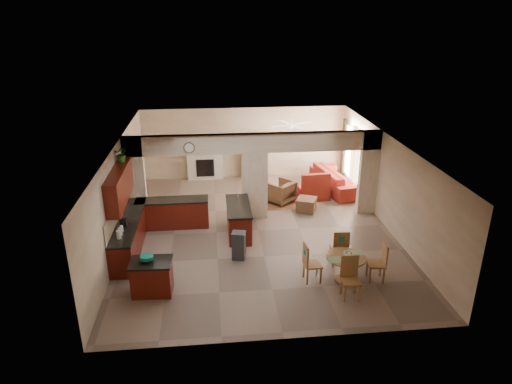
{
  "coord_description": "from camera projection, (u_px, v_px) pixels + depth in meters",
  "views": [
    {
      "loc": [
        -1.35,
        -12.49,
        6.28
      ],
      "look_at": [
        -0.03,
        0.3,
        1.16
      ],
      "focal_mm": 32.0,
      "sensor_mm": 36.0,
      "label": 1
    }
  ],
  "objects": [
    {
      "name": "peninsula",
      "position": [
        239.0,
        219.0,
        13.67
      ],
      "size": [
        0.7,
        1.85,
        0.91
      ],
      "color": "#481108",
      "rests_on": "floor"
    },
    {
      "name": "wall_front",
      "position": [
        286.0,
        280.0,
        8.86
      ],
      "size": [
        8.0,
        0.0,
        8.0
      ],
      "primitive_type": "plane",
      "rotation": [
        -1.57,
        0.0,
        0.0
      ],
      "color": "beige",
      "rests_on": "floor"
    },
    {
      "name": "ottoman",
      "position": [
        306.0,
        205.0,
        15.31
      ],
      "size": [
        0.8,
        0.8,
        0.44
      ],
      "primitive_type": "cube",
      "rotation": [
        0.0,
        0.0,
        -0.4
      ],
      "color": "maroon",
      "rests_on": "floor"
    },
    {
      "name": "kitchen_counter",
      "position": [
        148.0,
        225.0,
        13.28
      ],
      "size": [
        2.52,
        3.29,
        1.48
      ],
      "color": "#481108",
      "rests_on": "floor"
    },
    {
      "name": "dining_table",
      "position": [
        345.0,
        264.0,
        11.25
      ],
      "size": [
        0.99,
        0.99,
        0.68
      ],
      "color": "brown",
      "rests_on": "floor"
    },
    {
      "name": "trash_can",
      "position": [
        239.0,
        247.0,
        12.29
      ],
      "size": [
        0.4,
        0.36,
        0.73
      ],
      "primitive_type": "cube",
      "rotation": [
        0.0,
        0.0,
        -0.23
      ],
      "color": "#2E2E31",
      "rests_on": "floor"
    },
    {
      "name": "partition_header",
      "position": [
        255.0,
        143.0,
        14.0
      ],
      "size": [
        8.0,
        0.25,
        0.6
      ],
      "primitive_type": "cube",
      "color": "beige",
      "rests_on": "partition_center_pier"
    },
    {
      "name": "fireplace",
      "position": [
        205.0,
        164.0,
        18.08
      ],
      "size": [
        1.6,
        0.35,
        1.2
      ],
      "color": "beige",
      "rests_on": "floor"
    },
    {
      "name": "kitchen_island",
      "position": [
        152.0,
        277.0,
        10.78
      ],
      "size": [
        1.0,
        0.73,
        0.84
      ],
      "rotation": [
        0.0,
        0.0,
        -0.04
      ],
      "color": "#481108",
      "rests_on": "floor"
    },
    {
      "name": "window_a",
      "position": [
        363.0,
        166.0,
        16.06
      ],
      "size": [
        0.02,
        0.9,
        1.9
      ],
      "primitive_type": "cube",
      "color": "white",
      "rests_on": "wall_right"
    },
    {
      "name": "partition_left_pier",
      "position": [
        136.0,
        181.0,
        14.05
      ],
      "size": [
        0.6,
        0.25,
        2.8
      ],
      "primitive_type": "cube",
      "color": "beige",
      "rests_on": "floor"
    },
    {
      "name": "drape_a_right",
      "position": [
        357.0,
        161.0,
        16.61
      ],
      "size": [
        0.1,
        0.28,
        2.3
      ],
      "primitive_type": "cube",
      "color": "#3E1D19",
      "rests_on": "wall_right"
    },
    {
      "name": "partition_center_pier",
      "position": [
        255.0,
        186.0,
        14.51
      ],
      "size": [
        0.8,
        0.25,
        2.2
      ],
      "primitive_type": "cube",
      "color": "beige",
      "rests_on": "floor"
    },
    {
      "name": "upper_cabinets",
      "position": [
        120.0,
        186.0,
        12.18
      ],
      "size": [
        0.35,
        2.4,
        0.9
      ],
      "primitive_type": "cube",
      "color": "#481108",
      "rests_on": "wall_left"
    },
    {
      "name": "plant",
      "position": [
        121.0,
        154.0,
        12.61
      ],
      "size": [
        0.42,
        0.37,
        0.44
      ],
      "primitive_type": "imported",
      "rotation": [
        0.0,
        0.0,
        -0.07
      ],
      "color": "#1A5416",
      "rests_on": "upper_cabinets"
    },
    {
      "name": "chair_north",
      "position": [
        340.0,
        247.0,
        11.89
      ],
      "size": [
        0.44,
        0.44,
        1.02
      ],
      "rotation": [
        0.0,
        0.0,
        3.1
      ],
      "color": "brown",
      "rests_on": "floor"
    },
    {
      "name": "chair_west",
      "position": [
        309.0,
        261.0,
        11.2
      ],
      "size": [
        0.45,
        0.45,
        1.02
      ],
      "rotation": [
        0.0,
        0.0,
        1.64
      ],
      "color": "brown",
      "rests_on": "floor"
    },
    {
      "name": "partition_right_pier",
      "position": [
        368.0,
        173.0,
        14.76
      ],
      "size": [
        0.6,
        0.25,
        2.8
      ],
      "primitive_type": "cube",
      "color": "beige",
      "rests_on": "floor"
    },
    {
      "name": "glazed_door",
      "position": [
        355.0,
        162.0,
        16.9
      ],
      "size": [
        0.02,
        0.7,
        2.1
      ],
      "primitive_type": "cube",
      "color": "white",
      "rests_on": "wall_right"
    },
    {
      "name": "teal_bowl",
      "position": [
        147.0,
        258.0,
        10.61
      ],
      "size": [
        0.31,
        0.31,
        0.14
      ],
      "primitive_type": "cylinder",
      "color": "#13846A",
      "rests_on": "kitchen_island"
    },
    {
      "name": "shelving_unit",
      "position": [
        254.0,
        156.0,
        18.15
      ],
      "size": [
        1.0,
        0.32,
        1.8
      ],
      "primitive_type": "cube",
      "color": "brown",
      "rests_on": "floor"
    },
    {
      "name": "ceiling_fan",
      "position": [
        292.0,
        125.0,
        15.97
      ],
      "size": [
        1.0,
        1.0,
        0.1
      ],
      "primitive_type": "cylinder",
      "color": "white",
      "rests_on": "ceiling"
    },
    {
      "name": "wall_left",
      "position": [
        120.0,
        193.0,
        13.1
      ],
      "size": [
        0.0,
        10.0,
        10.0
      ],
      "primitive_type": "plane",
      "rotation": [
        1.57,
        0.0,
        1.57
      ],
      "color": "beige",
      "rests_on": "floor"
    },
    {
      "name": "drape_b_left",
      "position": [
        353.0,
        157.0,
        17.07
      ],
      "size": [
        0.1,
        0.28,
        2.3
      ],
      "primitive_type": "cube",
      "color": "#3E1D19",
      "rests_on": "wall_right"
    },
    {
      "name": "wall_back",
      "position": [
        245.0,
        143.0,
        18.1
      ],
      "size": [
        8.0,
        0.0,
        8.0
      ],
      "primitive_type": "plane",
      "rotation": [
        1.57,
        0.0,
        0.0
      ],
      "color": "beige",
      "rests_on": "floor"
    },
    {
      "name": "chair_south",
      "position": [
        350.0,
        275.0,
        10.6
      ],
      "size": [
        0.43,
        0.44,
        1.02
      ],
      "rotation": [
        0.0,
        0.0,
        -0.03
      ],
      "color": "brown",
      "rests_on": "floor"
    },
    {
      "name": "wall_clock",
      "position": [
        189.0,
        148.0,
        13.69
      ],
      "size": [
        0.34,
        0.03,
        0.34
      ],
      "primitive_type": "cylinder",
      "rotation": [
        1.57,
        0.0,
        0.0
      ],
      "color": "#50351A",
      "rests_on": "partition_header"
    },
    {
      "name": "drape_a_left",
      "position": [
        368.0,
        171.0,
        15.5
      ],
      "size": [
        0.1,
        0.28,
        2.3
      ],
      "primitive_type": "cube",
      "color": "#3E1D19",
      "rests_on": "wall_right"
    },
    {
      "name": "chair_east",
      "position": [
        380.0,
        260.0,
        11.24
      ],
      "size": [
        0.46,
        0.46,
        1.02
      ],
      "rotation": [
        0.0,
        0.0,
        4.6
      ],
      "color": "brown",
      "rests_on": "floor"
    },
    {
      "name": "chaise",
      "position": [
        313.0,
        193.0,
        16.37
      ],
      "size": [
        1.1,
        0.93,
        0.41
      ],
      "primitive_type": "cube",
      "rotation": [
        0.0,
        0.0,
        0.1
      ],
      "color": "maroon",
      "rests_on": "floor"
    },
    {
      "name": "rug",
      "position": [
        286.0,
        202.0,
        16.05
      ],
      "size": [
        1.6,
        1.3,
        0.01
      ],
      "primitive_type": "cube",
      "color": "brown",
      "rests_on": "floor"
    },
    {
      "name": "wall_right",
      "position": [
        389.0,
        183.0,
        13.86
      ],
      "size": [
        0.0,
        10.0,
        10.0
      ],
      "primitive_type": "plane",
      "rotation": [
        1.57,
        0.0,
        -1.57
      ],
      "color": "beige",
      "rests_on": "floor"
    },
    {
      "name": "fruit_bowl",
      "position": [
        349.0,
        255.0,
        11.1
      ],
      "size": [
        0.27,
        0.27,
        0.14
      ],
      "primitive_type": "cylinder",
      "color": "#83A924",
      "rests_on": "dining_table"
    },
    {
      "name": "drape_b_right",
      "position": [
        344.0,
        148.0,
        18.18
      ],
      "size": [
        0.1,
        0.28,
        2.3
      ],
      "primitive_type": "cube",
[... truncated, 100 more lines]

